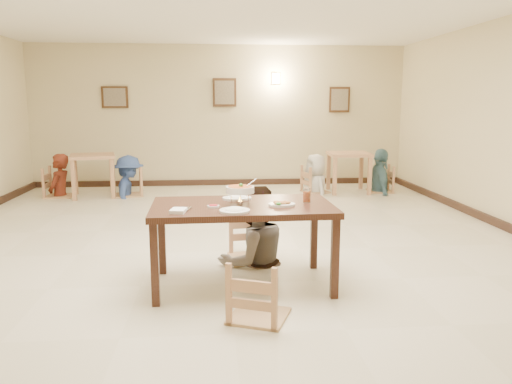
{
  "coord_description": "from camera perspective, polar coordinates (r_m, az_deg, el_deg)",
  "views": [
    {
      "loc": [
        -0.14,
        -5.89,
        1.8
      ],
      "look_at": [
        0.32,
        -0.46,
        0.81
      ],
      "focal_mm": 35.0,
      "sensor_mm": 36.0,
      "label": 1
    }
  ],
  "objects": [
    {
      "name": "floor",
      "position": [
        6.16,
        -3.31,
        -6.76
      ],
      "size": [
        10.0,
        10.0,
        0.0
      ],
      "primitive_type": "plane",
      "color": "beige",
      "rests_on": "ground"
    },
    {
      "name": "wall_back",
      "position": [
        10.89,
        -4.12,
        8.64
      ],
      "size": [
        10.0,
        0.0,
        10.0
      ],
      "primitive_type": "plane",
      "rotation": [
        1.57,
        0.0,
        0.0
      ],
      "color": "beige",
      "rests_on": "floor"
    },
    {
      "name": "wall_front",
      "position": [
        0.95,
        4.15,
        -8.07
      ],
      "size": [
        10.0,
        0.0,
        10.0
      ],
      "primitive_type": "plane",
      "rotation": [
        -1.57,
        0.0,
        0.0
      ],
      "color": "beige",
      "rests_on": "floor"
    },
    {
      "name": "baseboard_back",
      "position": [
        11.0,
        -4.03,
        1.12
      ],
      "size": [
        8.0,
        0.06,
        0.12
      ],
      "primitive_type": "cube",
      "color": "#321F17",
      "rests_on": "floor"
    },
    {
      "name": "picture_a",
      "position": [
        11.04,
        -15.84,
        10.39
      ],
      "size": [
        0.55,
        0.04,
        0.45
      ],
      "color": "#3D2616",
      "rests_on": "wall_back"
    },
    {
      "name": "picture_b",
      "position": [
        10.85,
        -3.62,
        11.28
      ],
      "size": [
        0.5,
        0.04,
        0.6
      ],
      "color": "#3D2616",
      "rests_on": "wall_back"
    },
    {
      "name": "picture_c",
      "position": [
        11.18,
        9.52,
        10.36
      ],
      "size": [
        0.45,
        0.04,
        0.55
      ],
      "color": "#3D2616",
      "rests_on": "wall_back"
    },
    {
      "name": "wall_sconce",
      "position": [
        10.94,
        2.28,
        12.86
      ],
      "size": [
        0.16,
        0.05,
        0.22
      ],
      "primitive_type": "cube",
      "color": "#FFD88C",
      "rests_on": "wall_back"
    },
    {
      "name": "main_table",
      "position": [
        4.85,
        -1.56,
        -2.37
      ],
      "size": [
        1.77,
        1.03,
        0.82
      ],
      "rotation": [
        0.0,
        0.0,
        0.03
      ],
      "color": "#3D2016",
      "rests_on": "floor"
    },
    {
      "name": "chair_far",
      "position": [
        5.7,
        -0.55,
        -2.75
      ],
      "size": [
        0.49,
        0.49,
        1.04
      ],
      "rotation": [
        0.0,
        0.0,
        0.13
      ],
      "color": "tan",
      "rests_on": "floor"
    },
    {
      "name": "chair_near",
      "position": [
        4.18,
        0.32,
        -7.99
      ],
      "size": [
        0.46,
        0.46,
        0.99
      ],
      "rotation": [
        0.0,
        0.0,
        2.76
      ],
      "color": "tan",
      "rests_on": "floor"
    },
    {
      "name": "main_diner",
      "position": [
        5.55,
        -0.27,
        0.69
      ],
      "size": [
        1.03,
        0.93,
        1.75
      ],
      "primitive_type": "imported",
      "rotation": [
        0.0,
        0.0,
        3.51
      ],
      "color": "gray",
      "rests_on": "floor"
    },
    {
      "name": "curry_warmer",
      "position": [
        4.81,
        -1.83,
        0.25
      ],
      "size": [
        0.31,
        0.27,
        0.25
      ],
      "color": "silver",
      "rests_on": "main_table"
    },
    {
      "name": "rice_plate_far",
      "position": [
        5.08,
        -2.18,
        -0.68
      ],
      "size": [
        0.3,
        0.3,
        0.07
      ],
      "color": "white",
      "rests_on": "main_table"
    },
    {
      "name": "rice_plate_near",
      "position": [
        4.5,
        -2.46,
        -2.12
      ],
      "size": [
        0.28,
        0.28,
        0.06
      ],
      "color": "white",
      "rests_on": "main_table"
    },
    {
      "name": "fried_plate",
      "position": [
        4.77,
        2.94,
        -1.36
      ],
      "size": [
        0.26,
        0.26,
        0.06
      ],
      "color": "white",
      "rests_on": "main_table"
    },
    {
      "name": "chili_dish",
      "position": [
        4.71,
        -4.9,
        -1.62
      ],
      "size": [
        0.11,
        0.11,
        0.02
      ],
      "color": "white",
      "rests_on": "main_table"
    },
    {
      "name": "napkin_cutlery",
      "position": [
        4.54,
        -8.82,
        -2.11
      ],
      "size": [
        0.19,
        0.27,
        0.03
      ],
      "color": "white",
      "rests_on": "main_table"
    },
    {
      "name": "drink_glass",
      "position": [
        4.95,
        5.82,
        -0.41
      ],
      "size": [
        0.07,
        0.07,
        0.14
      ],
      "color": "white",
      "rests_on": "main_table"
    },
    {
      "name": "bg_table_left",
      "position": [
        10.05,
        -18.16,
        3.3
      ],
      "size": [
        0.97,
        0.97,
        0.81
      ],
      "rotation": [
        0.0,
        0.0,
        0.22
      ],
      "color": "tan",
      "rests_on": "floor"
    },
    {
      "name": "bg_table_right",
      "position": [
        10.18,
        10.57,
        3.67
      ],
      "size": [
        0.84,
        0.84,
        0.8
      ],
      "rotation": [
        0.0,
        0.0,
        -0.05
      ],
      "color": "tan",
      "rests_on": "floor"
    },
    {
      "name": "bg_chair_ll",
      "position": [
        10.26,
        -21.65,
        2.45
      ],
      "size": [
        0.51,
        0.51,
        1.08
      ],
      "rotation": [
        0.0,
        0.0,
        1.57
      ],
      "color": "tan",
      "rests_on": "floor"
    },
    {
      "name": "bg_chair_lr",
      "position": [
        9.96,
        -14.4,
        2.65
      ],
      "size": [
        0.51,
        0.51,
        1.08
      ],
      "rotation": [
        0.0,
        0.0,
        -1.38
      ],
      "color": "tan",
      "rests_on": "floor"
    },
    {
      "name": "bg_chair_rl",
      "position": [
        10.1,
        6.86,
        2.8
      ],
      "size": [
        0.47,
        0.47,
        1.01
      ],
      "rotation": [
        0.0,
        0.0,
        1.84
      ],
      "color": "tan",
      "rests_on": "floor"
    },
    {
      "name": "bg_chair_rr",
      "position": [
        10.38,
        14.06,
        2.78
      ],
      "size": [
        0.48,
        0.48,
        1.01
      ],
      "rotation": [
        0.0,
        0.0,
        -1.67
      ],
      "color": "tan",
      "rests_on": "floor"
    },
    {
      "name": "bg_diner_a",
      "position": [
        10.23,
        -21.76,
        4.08
      ],
      "size": [
        0.49,
        0.66,
        1.66
      ],
      "primitive_type": "imported",
      "rotation": [
        0.0,
        0.0,
        4.55
      ],
      "color": "#5F2214",
      "rests_on": "floor"
    },
    {
      "name": "bg_diner_b",
      "position": [
        9.93,
        -14.46,
        4.08
      ],
      "size": [
        0.62,
        1.04,
        1.58
      ],
      "primitive_type": "imported",
      "rotation": [
        0.0,
        0.0,
        1.6
      ],
      "color": "#375495",
      "rests_on": "floor"
    },
    {
      "name": "bg_diner_c",
      "position": [
        10.07,
        6.89,
        4.33
      ],
      "size": [
        0.68,
        0.86,
        1.55
      ],
      "primitive_type": "imported",
      "rotation": [
        0.0,
        0.0,
        4.99
      ],
      "color": "silver",
      "rests_on": "floor"
    },
    {
      "name": "bg_diner_d",
      "position": [
        10.34,
        14.15,
        4.83
      ],
      "size": [
        0.52,
        1.07,
        1.76
      ],
      "primitive_type": "imported",
      "rotation": [
        0.0,
        0.0,
        1.48
      ],
      "color": "slate",
      "rests_on": "floor"
    }
  ]
}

